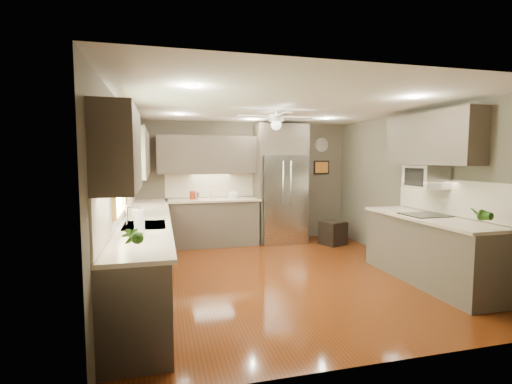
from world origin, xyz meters
name	(u,v)px	position (x,y,z in m)	size (l,w,h in m)	color
floor	(281,275)	(0.00, 0.00, 0.00)	(5.00, 5.00, 0.00)	#53220B
ceiling	(282,106)	(0.00, 0.00, 2.50)	(5.00, 5.00, 0.00)	white
wall_back	(245,182)	(0.00, 2.50, 1.25)	(4.50, 4.50, 0.00)	brown
wall_front	(378,219)	(0.00, -2.50, 1.25)	(4.50, 4.50, 0.00)	brown
wall_left	(120,196)	(-2.25, 0.00, 1.25)	(5.00, 5.00, 0.00)	brown
wall_right	(414,189)	(2.25, 0.00, 1.25)	(5.00, 5.00, 0.00)	brown
canister_a	(192,195)	(-1.12, 2.23, 1.02)	(0.11, 0.11, 0.17)	maroon
canister_b	(197,196)	(-1.03, 2.21, 1.01)	(0.09, 0.09, 0.14)	silver
canister_c	(212,194)	(-0.74, 2.22, 1.03)	(0.10, 0.10, 0.17)	beige
soap_bottle	(135,212)	(-2.07, 0.01, 1.03)	(0.08, 0.08, 0.17)	white
potted_plant_left	(132,236)	(-1.97, -1.97, 1.10)	(0.17, 0.12, 0.32)	#2E5E1A
potted_plant_right	(480,214)	(1.90, -1.65, 1.09)	(0.17, 0.13, 0.30)	#2E5E1A
bowl	(234,197)	(-0.30, 2.18, 0.97)	(0.23, 0.23, 0.06)	beige
left_run	(145,249)	(-1.95, 0.15, 0.48)	(0.65, 4.70, 1.45)	#4F423A
back_run	(213,221)	(-0.72, 2.20, 0.48)	(1.85, 0.65, 1.45)	#4F423A
uppers	(224,151)	(-0.74, 0.71, 1.87)	(4.50, 4.70, 0.95)	#4F423A
window	(118,175)	(-2.22, -0.50, 1.55)	(0.05, 1.12, 0.92)	#BFF2B2
sink	(144,227)	(-1.93, -0.50, 0.91)	(0.50, 0.70, 0.32)	silver
refrigerator	(281,185)	(0.70, 2.16, 1.19)	(1.06, 0.75, 2.45)	silver
right_run	(429,248)	(1.93, -0.80, 0.48)	(0.70, 2.20, 1.45)	#4F423A
microwave	(426,177)	(2.03, -0.55, 1.48)	(0.43, 0.55, 0.34)	silver
ceiling_fan	(276,120)	(0.00, 0.30, 2.33)	(1.18, 1.18, 0.32)	white
recessed_lights	(272,110)	(-0.04, 0.40, 2.49)	(2.84, 3.14, 0.01)	white
wall_clock	(322,145)	(1.75, 2.48, 2.05)	(0.30, 0.03, 0.30)	white
framed_print	(321,167)	(1.75, 2.48, 1.55)	(0.36, 0.03, 0.30)	black
stool	(333,233)	(1.65, 1.64, 0.24)	(0.54, 0.54, 0.49)	black
paper_towel	(139,222)	(-1.95, -1.10, 1.08)	(0.11, 0.11, 0.27)	white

